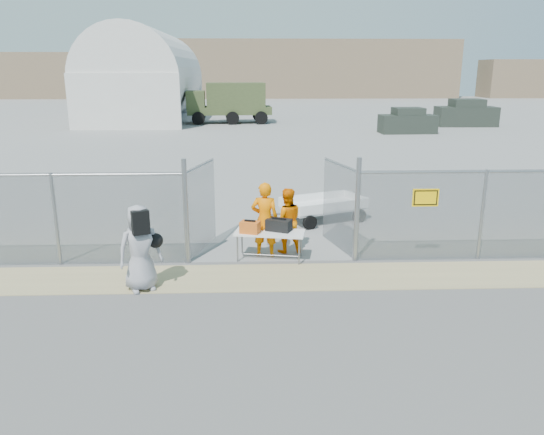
{
  "coord_description": "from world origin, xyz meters",
  "views": [
    {
      "loc": [
        -0.45,
        -9.93,
        4.44
      ],
      "look_at": [
        0.0,
        2.0,
        1.1
      ],
      "focal_mm": 35.0,
      "sensor_mm": 36.0,
      "label": 1
    }
  ],
  "objects_px": {
    "folding_table": "(270,246)",
    "security_worker_left": "(265,220)",
    "visitor": "(140,248)",
    "utility_trailer": "(323,208)",
    "security_worker_right": "(287,221)"
  },
  "relations": [
    {
      "from": "security_worker_left",
      "to": "utility_trailer",
      "type": "height_order",
      "value": "security_worker_left"
    },
    {
      "from": "security_worker_left",
      "to": "utility_trailer",
      "type": "bearing_deg",
      "value": -111.29
    },
    {
      "from": "visitor",
      "to": "utility_trailer",
      "type": "distance_m",
      "value": 6.82
    },
    {
      "from": "security_worker_right",
      "to": "utility_trailer",
      "type": "bearing_deg",
      "value": -119.28
    },
    {
      "from": "security_worker_left",
      "to": "visitor",
      "type": "xyz_separation_m",
      "value": [
        -2.61,
        -2.01,
        -0.01
      ]
    },
    {
      "from": "folding_table",
      "to": "utility_trailer",
      "type": "height_order",
      "value": "utility_trailer"
    },
    {
      "from": "folding_table",
      "to": "visitor",
      "type": "relative_size",
      "value": 0.91
    },
    {
      "from": "security_worker_left",
      "to": "visitor",
      "type": "distance_m",
      "value": 3.29
    },
    {
      "from": "visitor",
      "to": "security_worker_left",
      "type": "bearing_deg",
      "value": 12.89
    },
    {
      "from": "folding_table",
      "to": "utility_trailer",
      "type": "relative_size",
      "value": 0.53
    },
    {
      "from": "security_worker_left",
      "to": "utility_trailer",
      "type": "distance_m",
      "value": 3.67
    },
    {
      "from": "folding_table",
      "to": "security_worker_left",
      "type": "distance_m",
      "value": 0.65
    },
    {
      "from": "visitor",
      "to": "utility_trailer",
      "type": "bearing_deg",
      "value": 24.27
    },
    {
      "from": "folding_table",
      "to": "security_worker_left",
      "type": "xyz_separation_m",
      "value": [
        -0.11,
        0.3,
        0.57
      ]
    },
    {
      "from": "visitor",
      "to": "security_worker_right",
      "type": "bearing_deg",
      "value": 10.93
    }
  ]
}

